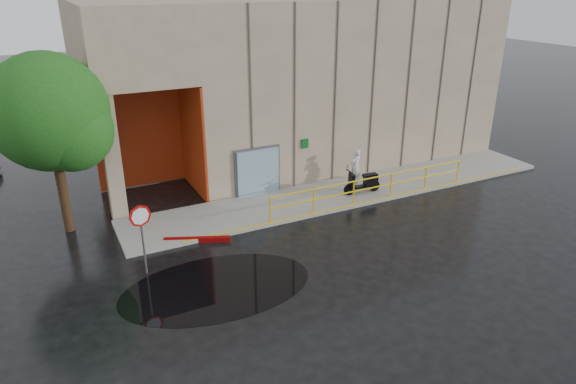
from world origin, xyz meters
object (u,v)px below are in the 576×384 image
person (356,167)px  red_curb (197,240)px  scooter (363,176)px  stop_sign (141,224)px  tree_near (54,117)px

person → red_curb: person is taller
scooter → stop_sign: (-9.86, -2.18, 0.86)m
scooter → stop_sign: 10.13m
person → stop_sign: 10.66m
red_curb → tree_near: size_ratio=0.36×
scooter → tree_near: 12.34m
person → scooter: (-0.28, -1.01, -0.06)m
person → scooter: 1.05m
scooter → stop_sign: size_ratio=0.73×
person → stop_sign: (-10.14, -3.20, 0.80)m
stop_sign → tree_near: 5.33m
person → tree_near: 12.47m
person → red_curb: 8.30m
stop_sign → tree_near: tree_near is taller
tree_near → red_curb: bearing=-37.1°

